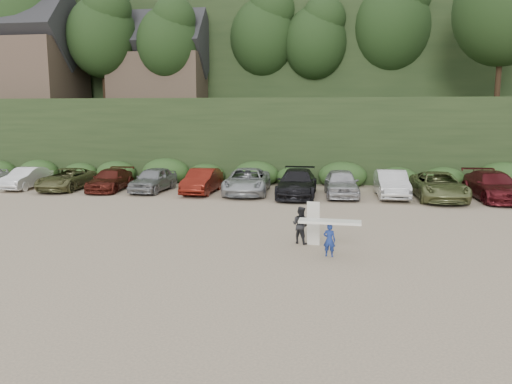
# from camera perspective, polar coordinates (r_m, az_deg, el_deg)

# --- Properties ---
(ground) EXTENTS (120.00, 120.00, 0.00)m
(ground) POSITION_cam_1_polar(r_m,az_deg,el_deg) (20.70, -0.67, -4.88)
(ground) COLOR tan
(ground) RESTS_ON ground
(hillside_backdrop) EXTENTS (90.00, 41.50, 28.00)m
(hillside_backdrop) POSITION_cam_1_polar(r_m,az_deg,el_deg) (56.20, 5.26, 15.45)
(hillside_backdrop) COLOR black
(hillside_backdrop) RESTS_ON ground
(parked_cars) EXTENTS (39.92, 6.20, 1.63)m
(parked_cars) POSITION_cam_1_polar(r_m,az_deg,el_deg) (30.37, 2.96, 1.08)
(parked_cars) COLOR silver
(parked_cars) RESTS_ON ground
(child_surfer) EXTENTS (2.18, 0.70, 1.29)m
(child_surfer) POSITION_cam_1_polar(r_m,az_deg,el_deg) (17.60, 8.40, -4.55)
(child_surfer) COLOR navy
(child_surfer) RESTS_ON ground
(adult_surfer) EXTENTS (1.19, 0.80, 1.70)m
(adult_surfer) POSITION_cam_1_polar(r_m,az_deg,el_deg) (19.24, 5.24, -3.76)
(adult_surfer) COLOR black
(adult_surfer) RESTS_ON ground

